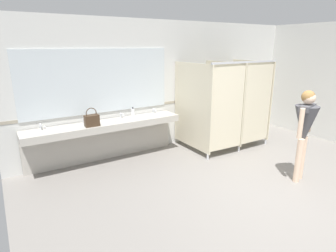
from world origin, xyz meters
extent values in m
cube|color=gray|center=(0.00, 0.00, -0.05)|extent=(7.61, 6.97, 0.10)
cube|color=silver|center=(0.00, 3.24, 1.46)|extent=(7.61, 0.12, 2.93)
cube|color=#9E937F|center=(0.00, 3.18, 1.05)|extent=(7.61, 0.01, 0.06)
cube|color=#B2ADA3|center=(-1.84, 2.90, 0.80)|extent=(3.21, 0.54, 0.14)
cube|color=#B2ADA3|center=(-1.84, 3.12, 0.37)|extent=(3.21, 0.08, 0.73)
cube|color=#ADADA8|center=(-3.04, 2.87, 0.82)|extent=(0.42, 0.29, 0.11)
cylinder|color=silver|center=(-3.04, 3.07, 0.93)|extent=(0.04, 0.04, 0.11)
cylinder|color=silver|center=(-3.04, 3.02, 0.97)|extent=(0.03, 0.11, 0.03)
sphere|color=silver|center=(-2.97, 3.08, 0.90)|extent=(0.04, 0.04, 0.04)
cube|color=#ADADA8|center=(-2.24, 2.87, 0.82)|extent=(0.42, 0.29, 0.11)
cylinder|color=silver|center=(-2.24, 3.07, 0.93)|extent=(0.04, 0.04, 0.11)
cylinder|color=silver|center=(-2.24, 3.02, 0.97)|extent=(0.03, 0.11, 0.03)
sphere|color=silver|center=(-2.17, 3.08, 0.90)|extent=(0.04, 0.04, 0.04)
cube|color=#ADADA8|center=(-1.44, 2.87, 0.82)|extent=(0.42, 0.29, 0.11)
cylinder|color=silver|center=(-1.44, 3.07, 0.93)|extent=(0.04, 0.04, 0.11)
cylinder|color=silver|center=(-1.44, 3.02, 0.97)|extent=(0.03, 0.11, 0.03)
sphere|color=silver|center=(-1.37, 3.08, 0.90)|extent=(0.04, 0.04, 0.04)
cube|color=#ADADA8|center=(-0.64, 2.87, 0.82)|extent=(0.42, 0.29, 0.11)
cylinder|color=silver|center=(-0.64, 3.07, 0.93)|extent=(0.04, 0.04, 0.11)
cylinder|color=silver|center=(-0.64, 3.02, 0.97)|extent=(0.03, 0.11, 0.03)
sphere|color=silver|center=(-0.57, 3.08, 0.90)|extent=(0.04, 0.04, 0.04)
cube|color=silver|center=(-1.84, 3.17, 1.67)|extent=(3.11, 0.02, 1.29)
cube|color=beige|center=(0.03, 2.49, 1.07)|extent=(0.03, 1.34, 1.89)
cylinder|color=silver|center=(0.03, 1.89, 0.06)|extent=(0.05, 0.05, 0.12)
cube|color=beige|center=(0.97, 2.49, 1.07)|extent=(0.03, 1.34, 1.89)
cylinder|color=silver|center=(0.97, 1.89, 0.06)|extent=(0.05, 0.05, 0.12)
cube|color=beige|center=(1.90, 2.49, 1.07)|extent=(0.03, 1.34, 1.89)
cylinder|color=silver|center=(1.90, 1.89, 0.06)|extent=(0.05, 0.05, 0.12)
cube|color=beige|center=(0.50, 1.86, 1.07)|extent=(0.85, 0.07, 1.79)
cube|color=beige|center=(1.43, 1.86, 1.07)|extent=(0.85, 0.03, 1.79)
cube|color=#B7BABF|center=(0.97, 1.86, 2.03)|extent=(1.92, 0.04, 0.04)
cylinder|color=beige|center=(0.91, 0.30, 0.41)|extent=(0.11, 0.11, 0.81)
cylinder|color=beige|center=(0.74, 0.25, 0.41)|extent=(0.11, 0.11, 0.81)
cone|color=#47474C|center=(0.82, 0.27, 1.04)|extent=(0.50, 0.50, 0.69)
cube|color=#47474C|center=(0.82, 0.27, 1.36)|extent=(0.47, 0.28, 0.10)
cylinder|color=beige|center=(1.06, 0.34, 1.13)|extent=(0.08, 0.08, 0.52)
cylinder|color=beige|center=(0.58, 0.20, 1.13)|extent=(0.08, 0.08, 0.52)
sphere|color=beige|center=(0.82, 0.27, 1.53)|extent=(0.22, 0.22, 0.22)
sphere|color=olive|center=(0.82, 0.28, 1.54)|extent=(0.22, 0.22, 0.22)
cube|color=#3F2D1E|center=(-2.17, 2.76, 0.98)|extent=(0.27, 0.15, 0.22)
torus|color=#3F2D1E|center=(-2.17, 2.76, 1.13)|extent=(0.21, 0.02, 0.21)
cylinder|color=white|center=(-1.16, 3.06, 0.96)|extent=(0.07, 0.07, 0.17)
cylinder|color=black|center=(-1.16, 3.06, 1.06)|extent=(0.03, 0.03, 0.04)
cylinder|color=beige|center=(-2.21, 2.79, 0.92)|extent=(0.07, 0.07, 0.09)
camera|label=1|loc=(-3.69, -2.44, 2.39)|focal=30.03mm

